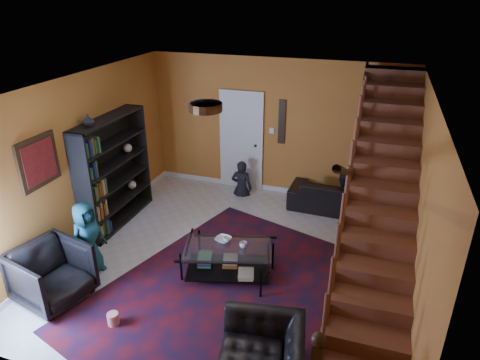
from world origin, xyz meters
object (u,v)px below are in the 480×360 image
object	(u,v)px
coffee_table	(228,259)
bookshelf	(115,173)
sofa	(342,197)
armchair_left	(52,274)

from	to	relation	value
coffee_table	bookshelf	bearing A→B (deg)	159.25
bookshelf	coffee_table	distance (m)	2.75
sofa	armchair_left	distance (m)	5.27
bookshelf	armchair_left	size ratio (longest dim) A/B	2.22
sofa	coffee_table	world-z (taller)	sofa
bookshelf	armchair_left	bearing A→B (deg)	-80.82
bookshelf	coffee_table	world-z (taller)	bookshelf
armchair_left	coffee_table	world-z (taller)	armchair_left
bookshelf	coffee_table	bearing A→B (deg)	-20.75
bookshelf	sofa	size ratio (longest dim) A/B	0.99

